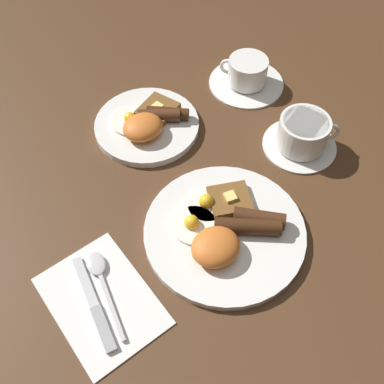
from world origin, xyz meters
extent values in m
plane|color=#4C301C|center=(0.00, 0.00, 0.00)|extent=(3.00, 3.00, 0.00)
cylinder|color=white|center=(0.00, 0.00, 0.01)|extent=(0.28, 0.28, 0.01)
cylinder|color=white|center=(-0.04, 0.03, 0.02)|extent=(0.08, 0.08, 0.01)
sphere|color=yellow|center=(-0.04, 0.04, 0.03)|extent=(0.03, 0.03, 0.03)
cylinder|color=white|center=(0.00, 0.06, 0.02)|extent=(0.07, 0.07, 0.01)
sphere|color=yellow|center=(0.00, 0.06, 0.03)|extent=(0.03, 0.03, 0.03)
ellipsoid|color=orange|center=(-0.04, -0.03, 0.03)|extent=(0.08, 0.07, 0.04)
cylinder|color=#452513|center=(0.06, -0.02, 0.03)|extent=(0.09, 0.08, 0.03)
cylinder|color=#3D210F|center=(0.03, -0.02, 0.03)|extent=(0.11, 0.09, 0.03)
cube|color=brown|center=(0.04, 0.04, 0.02)|extent=(0.09, 0.09, 0.01)
cube|color=#F4E072|center=(0.04, 0.04, 0.03)|extent=(0.02, 0.02, 0.01)
cylinder|color=white|center=(0.01, 0.29, 0.01)|extent=(0.21, 0.21, 0.01)
cylinder|color=white|center=(-0.02, 0.31, 0.02)|extent=(0.08, 0.08, 0.01)
sphere|color=yellow|center=(-0.02, 0.31, 0.03)|extent=(0.02, 0.02, 0.02)
ellipsoid|color=orange|center=(-0.01, 0.27, 0.03)|extent=(0.08, 0.07, 0.04)
cylinder|color=#3B200E|center=(0.05, 0.29, 0.03)|extent=(0.08, 0.07, 0.02)
cylinder|color=#4A2715|center=(0.03, 0.29, 0.03)|extent=(0.09, 0.07, 0.03)
cube|color=brown|center=(0.04, 0.31, 0.02)|extent=(0.10, 0.09, 0.01)
cube|color=#F4E072|center=(0.04, 0.31, 0.03)|extent=(0.03, 0.03, 0.01)
cylinder|color=white|center=(0.24, 0.09, 0.00)|extent=(0.15, 0.15, 0.01)
cylinder|color=white|center=(0.24, 0.09, 0.04)|extent=(0.10, 0.10, 0.06)
cylinder|color=#56331E|center=(0.24, 0.09, 0.07)|extent=(0.09, 0.09, 0.00)
torus|color=white|center=(0.28, 0.06, 0.04)|extent=(0.04, 0.03, 0.04)
cylinder|color=white|center=(0.26, 0.30, 0.00)|extent=(0.17, 0.17, 0.01)
cylinder|color=white|center=(0.26, 0.30, 0.04)|extent=(0.09, 0.09, 0.06)
cylinder|color=#56331E|center=(0.26, 0.30, 0.06)|extent=(0.08, 0.08, 0.00)
torus|color=white|center=(0.23, 0.33, 0.04)|extent=(0.03, 0.03, 0.04)
cube|color=white|center=(-0.23, 0.00, 0.00)|extent=(0.17, 0.22, 0.01)
cube|color=silver|center=(-0.24, 0.04, 0.01)|extent=(0.02, 0.09, 0.00)
cube|color=#9E9EA3|center=(-0.25, -0.04, 0.01)|extent=(0.02, 0.08, 0.01)
ellipsoid|color=silver|center=(-0.22, 0.06, 0.01)|extent=(0.04, 0.05, 0.01)
cube|color=silver|center=(-0.23, -0.02, 0.01)|extent=(0.02, 0.12, 0.00)
camera|label=1|loc=(-0.26, -0.31, 0.68)|focal=42.00mm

